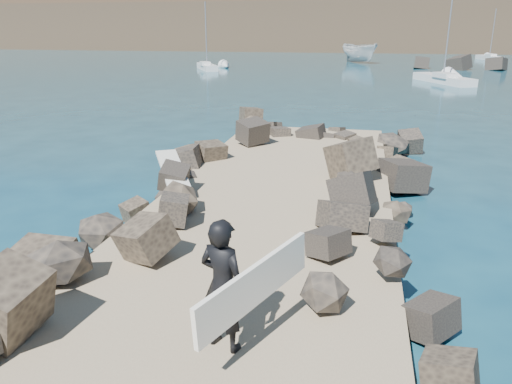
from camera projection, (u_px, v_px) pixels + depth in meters
ground at (265, 238)px, 12.13m from camera, size 800.00×800.00×0.00m
jetty at (246, 263)px, 10.17m from camera, size 6.00×26.00×0.60m
riprap_left at (125, 233)px, 11.15m from camera, size 2.60×22.00×1.00m
riprap_right at (392, 256)px, 10.00m from camera, size 2.60×22.00×1.00m
surfboard_resting at (173, 174)px, 13.71m from camera, size 1.70×2.33×0.08m
boat_imported at (360, 53)px, 69.71m from camera, size 6.34×7.43×2.77m
surfer_with_board at (227, 285)px, 6.73m from camera, size 1.40×2.18×1.92m
sailboat_c at (443, 79)px, 45.24m from camera, size 4.78×7.66×9.19m
sailboat_d at (489, 58)px, 75.95m from camera, size 2.97×6.31×7.54m
sailboat_a at (207, 67)px, 59.07m from camera, size 4.21×6.28×7.74m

